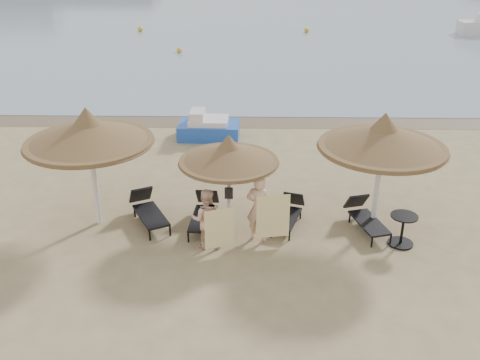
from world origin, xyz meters
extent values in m
plane|color=tan|center=(0.00, 0.00, 0.00)|extent=(160.00, 160.00, 0.00)
cube|color=brown|center=(0.00, 9.40, 0.00)|extent=(200.00, 1.60, 0.01)
cylinder|color=silver|center=(-3.88, 0.88, 1.20)|extent=(0.14, 0.14, 2.41)
cone|color=brown|center=(-3.88, 0.88, 2.66)|extent=(3.33, 3.33, 0.63)
cone|color=brown|center=(-3.88, 0.88, 3.04)|extent=(0.80, 0.80, 0.52)
cylinder|color=brown|center=(-3.88, 0.88, 2.36)|extent=(3.26, 3.26, 0.11)
cylinder|color=silver|center=(-0.32, 0.85, 0.95)|extent=(0.11, 0.11, 1.90)
cone|color=brown|center=(-0.32, 0.85, 2.10)|extent=(2.62, 2.62, 0.50)
cone|color=brown|center=(-0.32, 0.85, 2.40)|extent=(0.63, 0.63, 0.41)
cylinder|color=brown|center=(-0.32, 0.85, 1.86)|extent=(2.57, 2.57, 0.09)
cylinder|color=silver|center=(3.55, 0.77, 1.18)|extent=(0.14, 0.14, 2.37)
cone|color=brown|center=(3.55, 0.77, 2.61)|extent=(3.27, 3.27, 0.62)
cone|color=brown|center=(3.55, 0.77, 2.99)|extent=(0.79, 0.79, 0.51)
cylinder|color=brown|center=(3.55, 0.77, 2.32)|extent=(3.20, 3.20, 0.11)
cylinder|color=black|center=(-2.34, -0.02, 0.14)|extent=(0.05, 0.05, 0.28)
cylinder|color=black|center=(-1.85, 0.24, 0.14)|extent=(0.05, 0.05, 0.28)
cylinder|color=black|center=(-2.97, 1.20, 0.14)|extent=(0.05, 0.05, 0.28)
cylinder|color=black|center=(-2.49, 1.46, 0.14)|extent=(0.05, 0.05, 0.28)
cube|color=black|center=(-2.43, 0.76, 0.30)|extent=(1.22, 1.59, 0.06)
cube|color=black|center=(-2.83, 1.53, 0.54)|extent=(0.73, 0.65, 0.56)
cylinder|color=black|center=(-1.33, -0.08, 0.14)|extent=(0.05, 0.05, 0.27)
cylinder|color=black|center=(-0.79, -0.12, 0.14)|extent=(0.05, 0.05, 0.27)
cylinder|color=black|center=(-1.24, 1.27, 0.14)|extent=(0.05, 0.05, 0.27)
cylinder|color=black|center=(-0.70, 1.23, 0.14)|extent=(0.05, 0.05, 0.27)
cube|color=black|center=(-1.01, 0.62, 0.30)|extent=(0.70, 1.49, 0.06)
cube|color=black|center=(-0.95, 1.47, 0.53)|extent=(0.63, 0.45, 0.55)
cylinder|color=black|center=(0.80, 0.20, 0.12)|extent=(0.04, 0.04, 0.25)
cylinder|color=black|center=(1.26, 0.04, 0.12)|extent=(0.04, 0.04, 0.25)
cylinder|color=black|center=(1.18, 1.36, 0.12)|extent=(0.04, 0.04, 0.25)
cylinder|color=black|center=(1.64, 1.21, 0.12)|extent=(0.04, 0.04, 0.25)
cube|color=black|center=(1.23, 0.74, 0.27)|extent=(0.92, 1.42, 0.05)
cube|color=black|center=(1.47, 1.48, 0.48)|extent=(0.63, 0.52, 0.50)
cylinder|color=black|center=(3.33, -0.23, 0.13)|extent=(0.05, 0.05, 0.26)
cylinder|color=black|center=(3.83, -0.09, 0.13)|extent=(0.05, 0.05, 0.26)
cylinder|color=black|center=(2.98, 1.03, 0.13)|extent=(0.05, 0.05, 0.26)
cylinder|color=black|center=(3.48, 1.17, 0.13)|extent=(0.05, 0.05, 0.26)
cube|color=black|center=(3.39, 0.52, 0.29)|extent=(0.93, 1.50, 0.06)
cube|color=black|center=(3.17, 1.31, 0.51)|extent=(0.66, 0.53, 0.53)
cylinder|color=black|center=(4.10, -0.06, 0.02)|extent=(0.64, 0.64, 0.05)
cylinder|color=black|center=(4.10, -0.06, 0.41)|extent=(0.07, 0.07, 0.78)
cylinder|color=black|center=(4.10, -0.06, 0.81)|extent=(0.69, 0.69, 0.03)
imported|color=#E4B394|center=(-0.84, -0.26, 0.93)|extent=(0.86, 0.56, 1.85)
imported|color=#E4B394|center=(0.47, 0.10, 1.06)|extent=(1.11, 0.88, 2.11)
cube|color=yellow|center=(-0.49, -0.61, 0.73)|extent=(0.71, 0.28, 1.06)
cube|color=yellow|center=(0.82, -0.15, 0.82)|extent=(0.84, 0.17, 1.18)
cube|color=white|center=(-0.32, 1.03, 1.36)|extent=(0.34, 0.18, 0.41)
cube|color=black|center=(-0.32, 0.69, 1.03)|extent=(0.22, 0.08, 0.31)
cube|color=blue|center=(-1.36, 7.54, 0.29)|extent=(2.35, 1.43, 0.58)
cube|color=silver|center=(-1.36, 7.54, 0.65)|extent=(1.50, 1.20, 0.26)
cube|color=silver|center=(-1.78, 7.55, 0.89)|extent=(0.55, 0.96, 0.37)
sphere|color=gold|center=(-4.42, 22.97, 0.17)|extent=(0.35, 0.35, 0.35)
sphere|color=gold|center=(4.53, 30.71, 0.18)|extent=(0.37, 0.37, 0.37)
sphere|color=gold|center=(-8.45, 30.80, 0.21)|extent=(0.41, 0.41, 0.41)
camera|label=1|loc=(0.24, -11.81, 7.31)|focal=40.00mm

